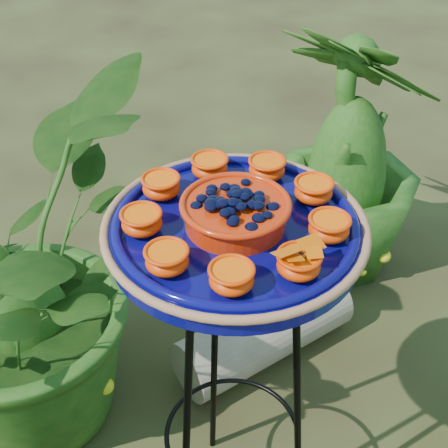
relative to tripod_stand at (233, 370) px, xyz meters
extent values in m
torus|color=black|center=(0.00, 0.00, 0.35)|extent=(0.30, 0.30, 0.02)
torus|color=black|center=(0.00, 0.00, -0.24)|extent=(0.38, 0.38, 0.01)
cylinder|color=black|center=(0.02, 0.15, -0.10)|extent=(0.03, 0.09, 0.91)
cylinder|color=black|center=(-0.14, -0.06, -0.10)|extent=(0.09, 0.05, 0.91)
cylinder|color=black|center=(0.12, -0.09, -0.10)|extent=(0.08, 0.07, 0.91)
cylinder|color=#070756|center=(0.00, 0.00, 0.39)|extent=(0.52, 0.52, 0.04)
torus|color=#A76D4B|center=(0.00, 0.00, 0.40)|extent=(0.49, 0.49, 0.02)
torus|color=#070756|center=(0.00, 0.00, 0.41)|extent=(0.45, 0.45, 0.02)
cylinder|color=red|center=(0.00, 0.00, 0.43)|extent=(0.21, 0.21, 0.05)
torus|color=red|center=(0.00, 0.00, 0.45)|extent=(0.20, 0.20, 0.01)
ellipsoid|color=black|center=(0.00, 0.00, 0.46)|extent=(0.16, 0.16, 0.03)
ellipsoid|color=#E93202|center=(0.17, 0.01, 0.42)|extent=(0.07, 0.07, 0.04)
cylinder|color=orange|center=(0.17, 0.01, 0.44)|extent=(0.07, 0.07, 0.01)
ellipsoid|color=#E93202|center=(0.12, 0.11, 0.42)|extent=(0.07, 0.07, 0.04)
cylinder|color=orange|center=(0.12, 0.11, 0.44)|extent=(0.07, 0.07, 0.01)
ellipsoid|color=#E93202|center=(0.02, 0.17, 0.42)|extent=(0.07, 0.07, 0.04)
cylinder|color=orange|center=(0.02, 0.17, 0.44)|extent=(0.07, 0.07, 0.01)
ellipsoid|color=#E93202|center=(-0.09, 0.14, 0.42)|extent=(0.07, 0.07, 0.04)
cylinder|color=orange|center=(-0.09, 0.14, 0.44)|extent=(0.07, 0.07, 0.01)
ellipsoid|color=#E93202|center=(-0.16, 0.05, 0.42)|extent=(0.07, 0.07, 0.04)
cylinder|color=orange|center=(-0.16, 0.05, 0.44)|extent=(0.07, 0.07, 0.01)
ellipsoid|color=#E93202|center=(-0.15, -0.06, 0.42)|extent=(0.07, 0.07, 0.04)
cylinder|color=orange|center=(-0.15, -0.06, 0.44)|extent=(0.07, 0.07, 0.01)
ellipsoid|color=#E93202|center=(-0.08, -0.15, 0.42)|extent=(0.07, 0.07, 0.04)
cylinder|color=orange|center=(-0.08, -0.15, 0.44)|extent=(0.07, 0.07, 0.01)
ellipsoid|color=#E93202|center=(0.04, -0.16, 0.42)|extent=(0.07, 0.07, 0.04)
cylinder|color=orange|center=(0.04, -0.16, 0.44)|extent=(0.07, 0.07, 0.01)
ellipsoid|color=#E93202|center=(0.13, -0.10, 0.42)|extent=(0.07, 0.07, 0.04)
cylinder|color=orange|center=(0.13, -0.10, 0.44)|extent=(0.07, 0.07, 0.01)
cylinder|color=black|center=(0.04, -0.16, 0.45)|extent=(0.01, 0.03, 0.00)
cube|color=orange|center=(0.01, -0.16, 0.46)|extent=(0.04, 0.03, 0.01)
cube|color=orange|center=(0.06, -0.16, 0.46)|extent=(0.04, 0.03, 0.01)
cylinder|color=tan|center=(0.33, 0.43, -0.46)|extent=(0.64, 0.30, 0.20)
imported|color=#184713|center=(-0.40, 0.58, -0.05)|extent=(1.11, 1.17, 1.01)
imported|color=#184713|center=(0.82, 0.75, -0.07)|extent=(0.72, 0.72, 0.98)
camera|label=1|loc=(-0.39, -0.80, 1.10)|focal=50.00mm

